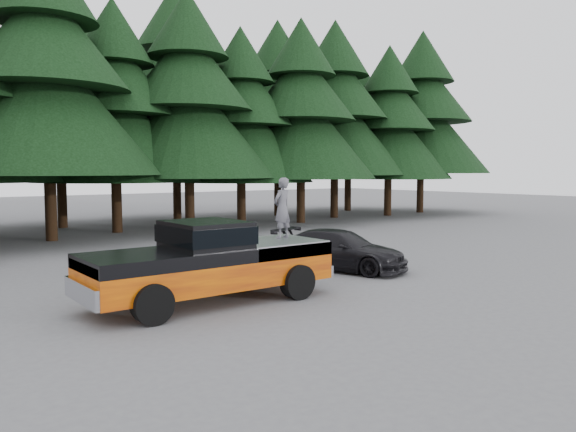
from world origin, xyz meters
TOP-DOWN VIEW (x-y plane):
  - ground at (0.00, 0.00)m, footprint 120.00×120.00m
  - pickup_truck at (-1.22, 0.15)m, footprint 6.00×2.04m
  - truck_cab at (-1.32, 0.15)m, footprint 1.66×1.90m
  - air_compressor at (-0.31, 0.35)m, footprint 0.76×0.71m
  - man_on_bed at (1.05, 0.36)m, footprint 0.65×0.52m
  - parked_car at (4.15, 1.52)m, footprint 3.11×4.59m
  - treeline at (0.42, 17.20)m, footprint 60.15×16.05m

SIDE VIEW (x-z plane):
  - ground at x=0.00m, z-range 0.00..0.00m
  - parked_car at x=4.15m, z-range 0.00..1.23m
  - pickup_truck at x=-1.22m, z-range 0.00..1.33m
  - air_compressor at x=-0.31m, z-range 1.33..1.74m
  - truck_cab at x=-1.32m, z-range 1.33..1.92m
  - man_on_bed at x=1.05m, z-range 1.33..2.90m
  - treeline at x=0.42m, z-range -1.03..16.47m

